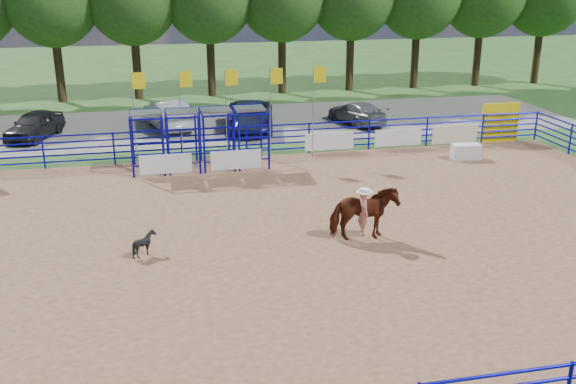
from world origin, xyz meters
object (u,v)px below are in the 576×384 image
at_px(horse_and_rider, 364,212).
at_px(car_d, 357,113).
at_px(calf, 144,243).
at_px(car_b, 168,114).
at_px(car_c, 249,116).
at_px(announcer_table, 466,152).
at_px(car_a, 35,125).

distance_m(horse_and_rider, car_d, 16.85).
bearing_deg(calf, horse_and_rider, -86.94).
relative_size(calf, car_b, 0.16).
bearing_deg(car_c, calf, -99.65).
relative_size(horse_and_rider, car_d, 0.58).
bearing_deg(car_c, car_d, 13.17).
relative_size(calf, car_d, 0.18).
xyz_separation_m(car_b, car_c, (4.33, -1.32, -0.03)).
height_order(announcer_table, car_c, car_c).
relative_size(car_b, car_d, 1.12).
distance_m(horse_and_rider, car_c, 15.84).
bearing_deg(horse_and_rider, car_d, 72.74).
xyz_separation_m(horse_and_rider, calf, (-6.92, 0.26, -0.57)).
distance_m(calf, car_b, 16.91).
distance_m(announcer_table, car_c, 11.84).
bearing_deg(car_a, car_c, 17.40).
relative_size(calf, car_c, 0.14).
height_order(announcer_table, horse_and_rider, horse_and_rider).
xyz_separation_m(horse_and_rider, car_d, (5.00, 16.08, -0.35)).
height_order(car_b, car_c, car_b).
distance_m(calf, car_a, 17.00).
relative_size(announcer_table, car_d, 0.30).
bearing_deg(horse_and_rider, announcer_table, 46.18).
relative_size(announcer_table, calf, 1.67).
height_order(car_b, car_d, car_b).
xyz_separation_m(horse_and_rider, car_c, (-1.23, 15.79, -0.22)).
xyz_separation_m(announcer_table, horse_and_rider, (-7.67, -7.99, 0.62)).
bearing_deg(car_d, calf, 37.61).
relative_size(announcer_table, car_a, 0.31).
bearing_deg(car_d, car_c, -12.71).
height_order(announcer_table, car_d, car_d).
bearing_deg(car_a, calf, -50.94).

